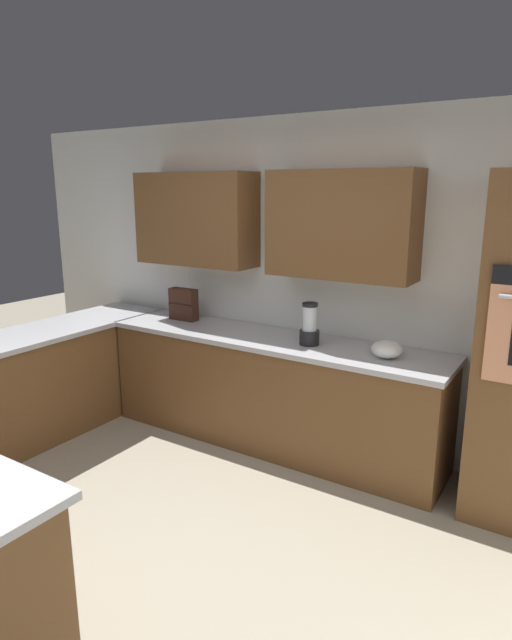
{
  "coord_description": "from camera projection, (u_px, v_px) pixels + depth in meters",
  "views": [
    {
      "loc": [
        -2.0,
        1.78,
        2.04
      ],
      "look_at": [
        0.06,
        -1.44,
        1.1
      ],
      "focal_mm": 30.12,
      "sensor_mm": 36.0,
      "label": 1
    }
  ],
  "objects": [
    {
      "name": "spice_rack",
      "position": [
        184.0,
        304.0,
        4.76
      ],
      "size": [
        0.26,
        0.11,
        0.28
      ],
      "color": "#381E14",
      "rests_on": "countertop_back"
    },
    {
      "name": "countertop_side",
      "position": [
        4.0,
        342.0,
        4.18
      ],
      "size": [
        0.64,
        2.94,
        0.04
      ],
      "primitive_type": "cube",
      "color": "#B2B2B7",
      "rests_on": "lower_cabinets_side"
    },
    {
      "name": "lower_cabinets_side",
      "position": [
        10.0,
        396.0,
        4.29
      ],
      "size": [
        0.6,
        2.9,
        0.86
      ],
      "primitive_type": "cube",
      "color": "brown",
      "rests_on": "ground"
    },
    {
      "name": "wall_back",
      "position": [
        294.0,
        266.0,
        4.35
      ],
      "size": [
        6.0,
        0.44,
        2.6
      ],
      "color": "silver",
      "rests_on": "ground"
    },
    {
      "name": "lower_cabinets_back",
      "position": [
        270.0,
        393.0,
        4.34
      ],
      "size": [
        2.8,
        0.6,
        0.86
      ],
      "primitive_type": "cube",
      "color": "brown",
      "rests_on": "ground"
    },
    {
      "name": "ground_plane",
      "position": [
        125.0,
        565.0,
        2.99
      ],
      "size": [
        14.0,
        14.0,
        0.0
      ],
      "primitive_type": "plane",
      "color": "#9E937F"
    },
    {
      "name": "blender",
      "position": [
        310.0,
        327.0,
        4.0
      ],
      "size": [
        0.15,
        0.15,
        0.32
      ],
      "color": "black",
      "rests_on": "countertop_back"
    },
    {
      "name": "mixing_bowl",
      "position": [
        387.0,
        349.0,
        3.71
      ],
      "size": [
        0.21,
        0.21,
        0.12
      ],
      "primitive_type": "ellipsoid",
      "color": "white",
      "rests_on": "countertop_back"
    },
    {
      "name": "countertop_back",
      "position": [
        270.0,
        340.0,
        4.24
      ],
      "size": [
        2.84,
        0.64,
        0.04
      ],
      "primitive_type": "cube",
      "color": "#B2B2B7",
      "rests_on": "lower_cabinets_back"
    }
  ]
}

